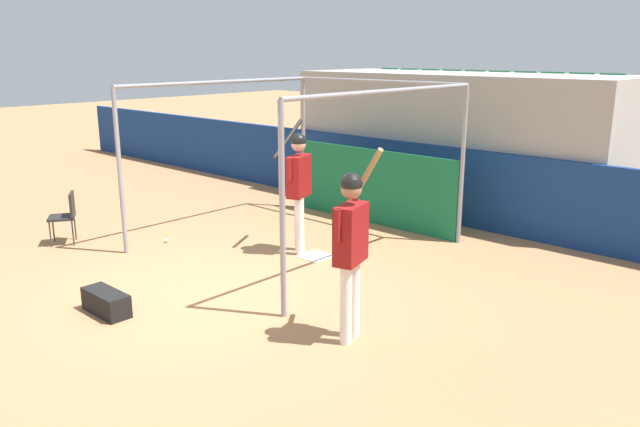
{
  "coord_description": "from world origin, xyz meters",
  "views": [
    {
      "loc": [
        6.35,
        -4.55,
        3.08
      ],
      "look_at": [
        1.08,
        1.18,
        1.03
      ],
      "focal_mm": 35.0,
      "sensor_mm": 36.0,
      "label": 1
    }
  ],
  "objects_px": {
    "player_waiting": "(351,240)",
    "baseball": "(166,240)",
    "player_batter": "(299,180)",
    "folding_chair": "(67,212)",
    "equipment_bag": "(106,302)"
  },
  "relations": [
    {
      "from": "player_batter",
      "to": "folding_chair",
      "type": "distance_m",
      "value": 3.88
    },
    {
      "from": "player_waiting",
      "to": "folding_chair",
      "type": "bearing_deg",
      "value": 78.66
    },
    {
      "from": "player_waiting",
      "to": "folding_chair",
      "type": "height_order",
      "value": "player_waiting"
    },
    {
      "from": "player_batter",
      "to": "baseball",
      "type": "relative_size",
      "value": 27.2
    },
    {
      "from": "baseball",
      "to": "folding_chair",
      "type": "bearing_deg",
      "value": -136.93
    },
    {
      "from": "player_waiting",
      "to": "baseball",
      "type": "height_order",
      "value": "player_waiting"
    },
    {
      "from": "folding_chair",
      "to": "baseball",
      "type": "distance_m",
      "value": 1.67
    },
    {
      "from": "baseball",
      "to": "player_batter",
      "type": "bearing_deg",
      "value": 30.31
    },
    {
      "from": "player_batter",
      "to": "folding_chair",
      "type": "bearing_deg",
      "value": 105.56
    },
    {
      "from": "folding_chair",
      "to": "baseball",
      "type": "height_order",
      "value": "folding_chair"
    },
    {
      "from": "player_batter",
      "to": "baseball",
      "type": "xyz_separation_m",
      "value": [
        -1.95,
        -1.14,
        -1.11
      ]
    },
    {
      "from": "folding_chair",
      "to": "player_waiting",
      "type": "bearing_deg",
      "value": -143.41
    },
    {
      "from": "player_waiting",
      "to": "folding_chair",
      "type": "relative_size",
      "value": 2.5
    },
    {
      "from": "player_waiting",
      "to": "equipment_bag",
      "type": "xyz_separation_m",
      "value": [
        -2.6,
        -1.45,
        -1.0
      ]
    },
    {
      "from": "player_waiting",
      "to": "player_batter",
      "type": "bearing_deg",
      "value": 39.13
    }
  ]
}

